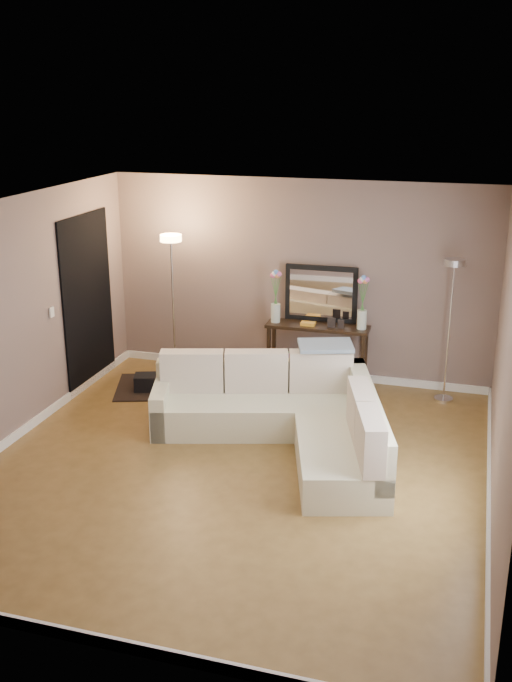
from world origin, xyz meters
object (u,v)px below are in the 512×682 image
(console_table, at_px, (311,351))
(floor_lamp_lit, at_px, (172,278))
(floor_lamp_unlit, at_px, (452,302))
(sectional_sofa, at_px, (289,415))

(console_table, relative_size, floor_lamp_lit, 0.69)
(floor_lamp_lit, xyz_separation_m, floor_lamp_unlit, (3.47, 0.21, -0.10))
(console_table, xyz_separation_m, floor_lamp_lit, (-1.77, -0.27, 0.90))
(console_table, xyz_separation_m, floor_lamp_unlit, (1.70, -0.06, 0.80))
(floor_lamp_lit, relative_size, floor_lamp_unlit, 1.08)
(floor_lamp_unlit, bearing_deg, console_table, 178.00)
(console_table, bearing_deg, sectional_sofa, -85.01)
(sectional_sofa, distance_m, floor_lamp_unlit, 2.46)
(console_table, relative_size, floor_lamp_unlit, 0.74)
(sectional_sofa, xyz_separation_m, floor_lamp_lit, (-1.92, 1.46, 1.04))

